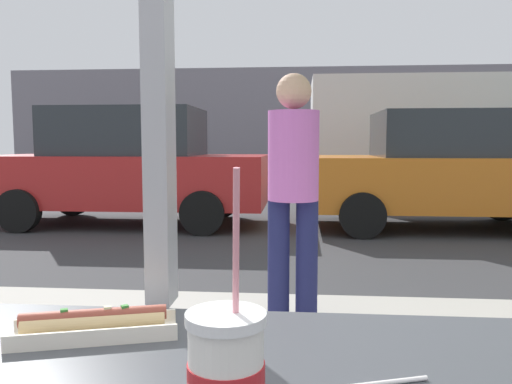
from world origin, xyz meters
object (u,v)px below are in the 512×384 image
at_px(parked_car_red, 129,167).
at_px(pedestrian, 293,185).
at_px(hotdog_tray_near, 95,324).
at_px(parked_car_orange, 443,170).
at_px(soda_cup_right, 226,378).
at_px(box_truck, 457,133).

relative_size(parked_car_red, pedestrian, 2.71).
xyz_separation_m(hotdog_tray_near, parked_car_orange, (2.52, 7.10, -0.10)).
distance_m(soda_cup_right, hotdog_tray_near, 0.41).
distance_m(parked_car_red, parked_car_orange, 4.92).
xyz_separation_m(soda_cup_right, box_truck, (3.68, 11.55, 0.49)).
distance_m(parked_car_red, box_truck, 7.61).
height_order(parked_car_red, pedestrian, parked_car_red).
bearing_deg(parked_car_orange, parked_car_red, 180.00).
xyz_separation_m(parked_car_orange, pedestrian, (-2.21, -4.73, 0.14)).
distance_m(soda_cup_right, parked_car_orange, 7.73).
bearing_deg(parked_car_orange, soda_cup_right, -106.92).
distance_m(hotdog_tray_near, parked_car_orange, 7.53).
bearing_deg(hotdog_tray_near, box_truck, 70.66).
bearing_deg(soda_cup_right, parked_car_red, 109.84).
bearing_deg(parked_car_orange, hotdog_tray_near, -109.56).
bearing_deg(box_truck, soda_cup_right, -107.66).
bearing_deg(box_truck, hotdog_tray_near, -109.34).
distance_m(hotdog_tray_near, parked_car_red, 7.49).
distance_m(parked_car_orange, box_truck, 4.44).
bearing_deg(parked_car_red, pedestrian, -60.26).
xyz_separation_m(soda_cup_right, pedestrian, (0.04, 2.66, -0.01)).
bearing_deg(parked_car_orange, box_truck, 71.04).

